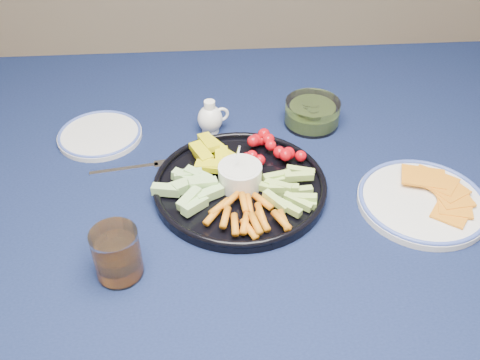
{
  "coord_description": "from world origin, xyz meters",
  "views": [
    {
      "loc": [
        -0.15,
        -0.89,
        1.45
      ],
      "look_at": [
        -0.1,
        -0.09,
        0.77
      ],
      "focal_mm": 40.0,
      "sensor_mm": 36.0,
      "label": 1
    }
  ],
  "objects": [
    {
      "name": "pickle_bowl",
      "position": [
        0.09,
        0.14,
        0.77
      ],
      "size": [
        0.13,
        0.13,
        0.06
      ],
      "color": "silver",
      "rests_on": "dining_table"
    },
    {
      "name": "crudite_platter",
      "position": [
        -0.1,
        -0.09,
        0.77
      ],
      "size": [
        0.34,
        0.34,
        0.11
      ],
      "color": "black",
      "rests_on": "dining_table"
    },
    {
      "name": "juice_tumbler",
      "position": [
        -0.31,
        -0.29,
        0.79
      ],
      "size": [
        0.08,
        0.08,
        0.09
      ],
      "color": "silver",
      "rests_on": "dining_table"
    },
    {
      "name": "fork_right",
      "position": [
        0.24,
        -0.19,
        0.75
      ],
      "size": [
        0.15,
        0.14,
        0.0
      ],
      "color": "white",
      "rests_on": "dining_table"
    },
    {
      "name": "side_plate_extra",
      "position": [
        -0.4,
        0.12,
        0.75
      ],
      "size": [
        0.19,
        0.19,
        0.02
      ],
      "color": "silver",
      "rests_on": "dining_table"
    },
    {
      "name": "cheese_plate",
      "position": [
        0.25,
        -0.16,
        0.76
      ],
      "size": [
        0.25,
        0.25,
        0.03
      ],
      "color": "silver",
      "rests_on": "dining_table"
    },
    {
      "name": "creamer_pitcher",
      "position": [
        -0.15,
        0.12,
        0.78
      ],
      "size": [
        0.07,
        0.06,
        0.08
      ],
      "color": "white",
      "rests_on": "dining_table"
    },
    {
      "name": "fork_left",
      "position": [
        -0.31,
        -0.0,
        0.75
      ],
      "size": [
        0.17,
        0.04,
        0.0
      ],
      "color": "white",
      "rests_on": "dining_table"
    },
    {
      "name": "dining_table",
      "position": [
        0.0,
        0.0,
        0.66
      ],
      "size": [
        1.67,
        1.07,
        0.75
      ],
      "color": "#4F341A",
      "rests_on": "ground"
    }
  ]
}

